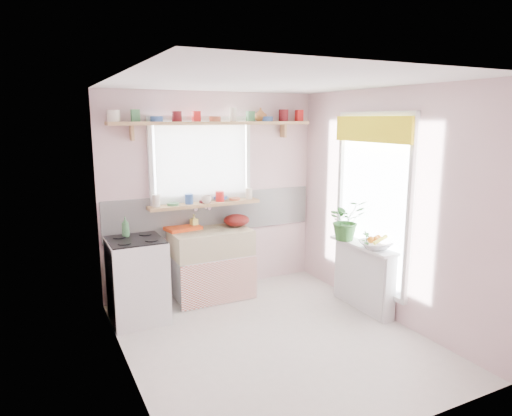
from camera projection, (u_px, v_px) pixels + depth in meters
name	position (u px, v px, depth m)	size (l,w,h in m)	color
room	(288.00, 188.00, 5.36)	(3.20, 3.20, 3.20)	beige
sink_unit	(211.00, 264.00, 5.57)	(0.95, 0.65, 1.11)	white
cooker	(137.00, 280.00, 4.93)	(0.58, 0.58, 0.93)	white
radiator_ledge	(363.00, 275.00, 5.25)	(0.22, 0.95, 0.78)	white
windowsill	(205.00, 204.00, 5.60)	(1.40, 0.22, 0.04)	tan
pine_shelf	(215.00, 123.00, 5.46)	(2.52, 0.24, 0.04)	tan
shelf_crockery	(215.00, 117.00, 5.45)	(2.47, 0.11, 0.12)	silver
sill_crockery	(203.00, 198.00, 5.57)	(1.35, 0.11, 0.12)	silver
dish_tray	(182.00, 228.00, 5.54)	(0.41, 0.31, 0.04)	#EB4814
colander	(237.00, 220.00, 5.71)	(0.33, 0.33, 0.15)	#55100E
jade_plant	(346.00, 220.00, 5.31)	(0.43, 0.37, 0.48)	#2E6729
fruit_bowl	(375.00, 245.00, 4.97)	(0.34, 0.34, 0.08)	silver
herb_pot	(366.00, 239.00, 5.02)	(0.10, 0.07, 0.19)	#296227
soap_bottle_sink	(194.00, 221.00, 5.59)	(0.08, 0.08, 0.17)	#F2E96B
sill_cup	(206.00, 200.00, 5.53)	(0.12, 0.12, 0.09)	silver
sill_bowl	(220.00, 198.00, 5.74)	(0.19, 0.19, 0.06)	#385EB8
shelf_vase	(261.00, 114.00, 5.78)	(0.16, 0.16, 0.17)	#B26D36
cooker_bottle	(125.00, 227.00, 4.92)	(0.08, 0.09, 0.22)	#3D7A47
fruit	(376.00, 239.00, 4.97)	(0.20, 0.14, 0.10)	orange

